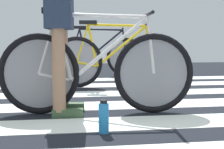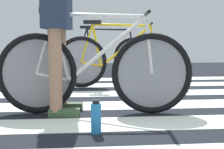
{
  "view_description": "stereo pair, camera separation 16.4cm",
  "coord_description": "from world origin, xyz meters",
  "px_view_note": "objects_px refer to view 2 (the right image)",
  "views": [
    {
      "loc": [
        -0.49,
        -2.76,
        0.66
      ],
      "look_at": [
        0.0,
        0.56,
        0.33
      ],
      "focal_mm": 52.66,
      "sensor_mm": 36.0,
      "label": 1
    },
    {
      "loc": [
        -0.33,
        -2.76,
        0.66
      ],
      "look_at": [
        0.0,
        0.56,
        0.33
      ],
      "focal_mm": 52.66,
      "sensor_mm": 36.0,
      "label": 2
    }
  ],
  "objects_px": {
    "water_bottle": "(96,118)",
    "cyclist_1_of_3": "(58,39)",
    "bicycle_1_of_3": "(94,71)",
    "bicycle_3_of_3": "(105,55)",
    "bicycle_2_of_3": "(117,60)"
  },
  "relations": [
    {
      "from": "water_bottle",
      "to": "cyclist_1_of_3",
      "type": "bearing_deg",
      "value": 113.58
    },
    {
      "from": "bicycle_1_of_3",
      "to": "water_bottle",
      "type": "bearing_deg",
      "value": -85.81
    },
    {
      "from": "cyclist_1_of_3",
      "to": "water_bottle",
      "type": "bearing_deg",
      "value": -60.94
    },
    {
      "from": "water_bottle",
      "to": "bicycle_3_of_3",
      "type": "bearing_deg",
      "value": 84.49
    },
    {
      "from": "bicycle_2_of_3",
      "to": "water_bottle",
      "type": "height_order",
      "value": "bicycle_2_of_3"
    },
    {
      "from": "cyclist_1_of_3",
      "to": "water_bottle",
      "type": "xyz_separation_m",
      "value": [
        0.29,
        -0.68,
        -0.55
      ]
    },
    {
      "from": "bicycle_1_of_3",
      "to": "bicycle_3_of_3",
      "type": "bearing_deg",
      "value": 89.11
    },
    {
      "from": "cyclist_1_of_3",
      "to": "bicycle_2_of_3",
      "type": "xyz_separation_m",
      "value": [
        0.71,
        1.6,
        -0.28
      ]
    },
    {
      "from": "cyclist_1_of_3",
      "to": "bicycle_1_of_3",
      "type": "bearing_deg",
      "value": 0.0
    },
    {
      "from": "cyclist_1_of_3",
      "to": "bicycle_2_of_3",
      "type": "distance_m",
      "value": 1.77
    },
    {
      "from": "bicycle_1_of_3",
      "to": "bicycle_3_of_3",
      "type": "distance_m",
      "value": 3.2
    },
    {
      "from": "bicycle_1_of_3",
      "to": "bicycle_2_of_3",
      "type": "bearing_deg",
      "value": 81.71
    },
    {
      "from": "bicycle_2_of_3",
      "to": "bicycle_3_of_3",
      "type": "distance_m",
      "value": 1.55
    },
    {
      "from": "cyclist_1_of_3",
      "to": "bicycle_2_of_3",
      "type": "bearing_deg",
      "value": 71.58
    },
    {
      "from": "bicycle_2_of_3",
      "to": "bicycle_3_of_3",
      "type": "bearing_deg",
      "value": 100.25
    }
  ]
}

